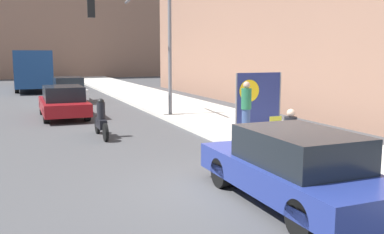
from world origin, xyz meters
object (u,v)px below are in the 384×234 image
parked_car_curbside (295,167)px  car_on_road_nearest (63,102)px  traffic_light_pole (140,31)px  car_on_road_midblock (68,90)px  seated_protester (292,130)px  jogger_on_sidewalk (246,108)px  protest_banner (258,98)px  city_bus_on_road (31,67)px  motorcycle_on_road (101,121)px

parked_car_curbside → car_on_road_nearest: parked_car_curbside is taller
traffic_light_pole → car_on_road_midblock: 9.01m
seated_protester → car_on_road_midblock: size_ratio=0.30×
car_on_road_nearest → jogger_on_sidewalk: bearing=-55.5°
parked_car_curbside → car_on_road_midblock: size_ratio=1.10×
protest_banner → city_bus_on_road: bearing=107.0°
seated_protester → parked_car_curbside: (-2.00, -2.94, -0.09)m
jogger_on_sidewalk → parked_car_curbside: jogger_on_sidewalk is taller
car_on_road_midblock → motorcycle_on_road: (-0.19, -11.78, -0.17)m
protest_banner → car_on_road_midblock: size_ratio=0.49×
seated_protester → car_on_road_nearest: size_ratio=0.27×
car_on_road_nearest → motorcycle_on_road: 5.28m
traffic_light_pole → city_bus_on_road: (-3.93, 19.40, -2.01)m
jogger_on_sidewalk → car_on_road_nearest: size_ratio=0.40×
protest_banner → traffic_light_pole: size_ratio=0.38×
car_on_road_midblock → seated_protester: bearing=-76.7°
car_on_road_nearest → motorcycle_on_road: bearing=-82.1°
seated_protester → city_bus_on_road: city_bus_on_road is taller
seated_protester → protest_banner: bearing=59.9°
traffic_light_pole → parked_car_curbside: traffic_light_pole is taller
car_on_road_nearest → city_bus_on_road: (-0.79, 17.77, 1.07)m
car_on_road_nearest → traffic_light_pole: bearing=-27.5°
seated_protester → parked_car_curbside: size_ratio=0.27×
jogger_on_sidewalk → car_on_road_midblock: (-4.21, 13.99, -0.33)m
protest_banner → city_bus_on_road: city_bus_on_road is taller
motorcycle_on_road → protest_banner: bearing=-7.5°
jogger_on_sidewalk → car_on_road_nearest: 9.04m
traffic_light_pole → city_bus_on_road: traffic_light_pole is taller
traffic_light_pole → parked_car_curbside: bearing=-91.2°
seated_protester → city_bus_on_road: 28.68m
motorcycle_on_road → city_bus_on_road: bearing=93.8°
jogger_on_sidewalk → protest_banner: size_ratio=0.90×
car_on_road_midblock → car_on_road_nearest: bearing=-98.0°
jogger_on_sidewalk → motorcycle_on_road: (-4.40, 2.21, -0.51)m
seated_protester → protest_banner: 4.62m
motorcycle_on_road → jogger_on_sidewalk: bearing=-26.7°
seated_protester → traffic_light_pole: (-1.77, 8.69, 2.99)m
traffic_light_pole → car_on_road_nearest: size_ratio=1.18×
protest_banner → car_on_road_midblock: 13.71m
protest_banner → car_on_road_nearest: 8.81m
traffic_light_pole → city_bus_on_road: bearing=101.4°
parked_car_curbside → car_on_road_nearest: bearing=102.3°
city_bus_on_road → car_on_road_nearest: bearing=-87.5°
seated_protester → jogger_on_sidewalk: jogger_on_sidewalk is taller
car_on_road_nearest → city_bus_on_road: bearing=92.5°
jogger_on_sidewalk → car_on_road_nearest: (-5.13, 7.44, -0.36)m
protest_banner → traffic_light_pole: 6.05m
city_bus_on_road → motorcycle_on_road: city_bus_on_road is taller
seated_protester → motorcycle_on_road: bearing=118.9°
car_on_road_midblock → motorcycle_on_road: 11.78m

